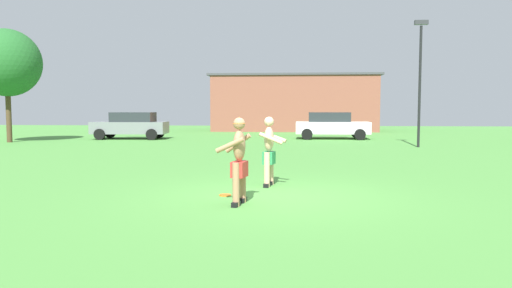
{
  "coord_description": "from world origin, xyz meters",
  "views": [
    {
      "loc": [
        0.41,
        -9.76,
        1.81
      ],
      "look_at": [
        -0.39,
        0.31,
        1.06
      ],
      "focal_mm": 33.62,
      "sensor_mm": 36.0,
      "label": 1
    }
  ],
  "objects_px": {
    "frisbee": "(225,195)",
    "lamp_post": "(420,70)",
    "player_with_cap": "(239,157)",
    "car_gray_near_post": "(131,125)",
    "car_white_mid_lot": "(332,125)",
    "tree_right_field": "(7,63)",
    "player_in_green": "(269,150)"
  },
  "relations": [
    {
      "from": "frisbee",
      "to": "tree_right_field",
      "type": "height_order",
      "value": "tree_right_field"
    },
    {
      "from": "player_in_green",
      "to": "car_gray_near_post",
      "type": "distance_m",
      "value": 18.84
    },
    {
      "from": "car_white_mid_lot",
      "to": "tree_right_field",
      "type": "height_order",
      "value": "tree_right_field"
    },
    {
      "from": "frisbee",
      "to": "tree_right_field",
      "type": "xyz_separation_m",
      "value": [
        -13.75,
        14.63,
        4.19
      ]
    },
    {
      "from": "tree_right_field",
      "to": "player_with_cap",
      "type": "bearing_deg",
      "value": -47.63
    },
    {
      "from": "player_with_cap",
      "to": "player_in_green",
      "type": "height_order",
      "value": "player_with_cap"
    },
    {
      "from": "player_with_cap",
      "to": "car_gray_near_post",
      "type": "height_order",
      "value": "player_with_cap"
    },
    {
      "from": "player_in_green",
      "to": "frisbee",
      "type": "height_order",
      "value": "player_in_green"
    },
    {
      "from": "player_in_green",
      "to": "car_gray_near_post",
      "type": "height_order",
      "value": "player_in_green"
    },
    {
      "from": "player_with_cap",
      "to": "tree_right_field",
      "type": "xyz_separation_m",
      "value": [
        -14.14,
        15.5,
        3.3
      ]
    },
    {
      "from": "frisbee",
      "to": "car_white_mid_lot",
      "type": "distance_m",
      "value": 19.2
    },
    {
      "from": "player_with_cap",
      "to": "tree_right_field",
      "type": "relative_size",
      "value": 0.28
    },
    {
      "from": "tree_right_field",
      "to": "player_in_green",
      "type": "bearing_deg",
      "value": -42.34
    },
    {
      "from": "frisbee",
      "to": "lamp_post",
      "type": "xyz_separation_m",
      "value": [
        7.21,
        13.07,
        3.56
      ]
    },
    {
      "from": "car_gray_near_post",
      "to": "car_white_mid_lot",
      "type": "relative_size",
      "value": 1.01
    },
    {
      "from": "frisbee",
      "to": "player_in_green",
      "type": "bearing_deg",
      "value": 57.4
    },
    {
      "from": "player_with_cap",
      "to": "tree_right_field",
      "type": "height_order",
      "value": "tree_right_field"
    },
    {
      "from": "player_with_cap",
      "to": "lamp_post",
      "type": "height_order",
      "value": "lamp_post"
    },
    {
      "from": "frisbee",
      "to": "lamp_post",
      "type": "height_order",
      "value": "lamp_post"
    },
    {
      "from": "lamp_post",
      "to": "tree_right_field",
      "type": "height_order",
      "value": "tree_right_field"
    },
    {
      "from": "player_with_cap",
      "to": "frisbee",
      "type": "bearing_deg",
      "value": 114.19
    },
    {
      "from": "player_in_green",
      "to": "frisbee",
      "type": "relative_size",
      "value": 6.45
    },
    {
      "from": "car_white_mid_lot",
      "to": "lamp_post",
      "type": "height_order",
      "value": "lamp_post"
    },
    {
      "from": "player_in_green",
      "to": "tree_right_field",
      "type": "xyz_separation_m",
      "value": [
        -14.6,
        13.3,
        3.36
      ]
    },
    {
      "from": "player_with_cap",
      "to": "car_gray_near_post",
      "type": "distance_m",
      "value": 20.6
    },
    {
      "from": "player_in_green",
      "to": "player_with_cap",
      "type": "bearing_deg",
      "value": -101.7
    },
    {
      "from": "player_with_cap",
      "to": "car_white_mid_lot",
      "type": "distance_m",
      "value": 19.97
    },
    {
      "from": "car_gray_near_post",
      "to": "tree_right_field",
      "type": "distance_m",
      "value": 7.24
    },
    {
      "from": "player_in_green",
      "to": "car_white_mid_lot",
      "type": "bearing_deg",
      "value": 80.99
    },
    {
      "from": "player_with_cap",
      "to": "player_in_green",
      "type": "distance_m",
      "value": 2.25
    },
    {
      "from": "car_white_mid_lot",
      "to": "car_gray_near_post",
      "type": "bearing_deg",
      "value": -175.23
    },
    {
      "from": "frisbee",
      "to": "car_gray_near_post",
      "type": "xyz_separation_m",
      "value": [
        -8.21,
        17.85,
        0.81
      ]
    }
  ]
}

